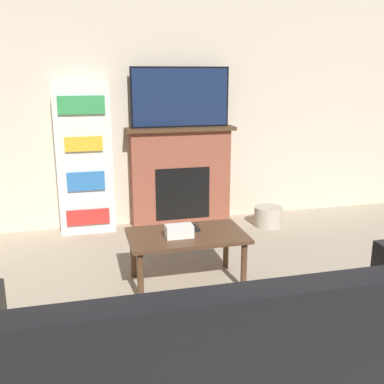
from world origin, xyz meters
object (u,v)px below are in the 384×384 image
coffee_table (187,240)px  fireplace (181,175)px  storage_basket (268,216)px  bookshelf (85,160)px  couch (232,365)px  tv (180,97)px

coffee_table → fireplace: bearing=78.9°
storage_basket → bookshelf: bearing=170.3°
couch → bookshelf: 3.18m
tv → bookshelf: size_ratio=0.69×
tv → couch: (-0.45, -3.08, -1.16)m
coffee_table → storage_basket: (1.26, 1.20, -0.27)m
fireplace → couch: 3.15m
coffee_table → couch: bearing=-95.2°
tv → coffee_table: (-0.31, -1.55, -1.08)m
fireplace → storage_basket: fireplace is taller
tv → coffee_table: tv is taller
tv → coffee_table: size_ratio=1.15×
fireplace → storage_basket: size_ratio=3.86×
fireplace → coffee_table: (-0.31, -1.57, -0.19)m
couch → fireplace: bearing=81.8°
couch → bookshelf: bookshelf is taller
storage_basket → fireplace: bearing=158.8°
couch → coffee_table: couch is taller
tv → storage_basket: bearing=-20.1°
fireplace → bookshelf: bookshelf is taller
tv → bookshelf: (-1.07, -0.00, -0.66)m
bookshelf → storage_basket: 2.16m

